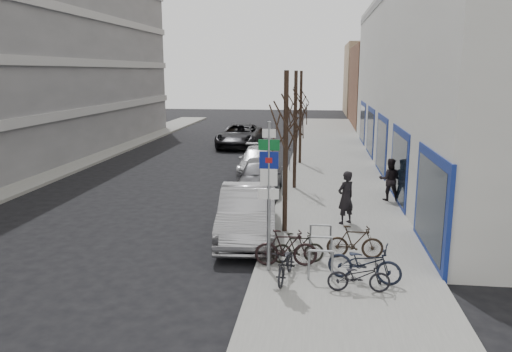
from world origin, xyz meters
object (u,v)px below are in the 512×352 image
(parked_car_front, at_px, (248,213))
(pedestrian_near, at_px, (346,197))
(bike_far_curb, at_px, (359,274))
(parked_car_back, at_px, (258,161))
(parked_car_mid, at_px, (260,175))
(bike_rack, at_px, (321,247))
(tree_near, at_px, (286,114))
(pedestrian_far, at_px, (389,179))
(bike_near_left, at_px, (286,261))
(lane_car, at_px, (240,135))
(highway_sign_pole, at_px, (269,188))
(bike_mid_curb, at_px, (365,259))
(meter_front, at_px, (270,212))
(tree_far, at_px, (301,95))
(meter_mid, at_px, (282,178))
(bike_far_inner, at_px, (355,242))
(bike_near_right, at_px, (286,248))
(meter_back, at_px, (290,157))
(bike_mid_inner, at_px, (298,248))
(tree_mid, at_px, (296,102))

(parked_car_front, xyz_separation_m, pedestrian_near, (3.28, 1.54, 0.25))
(bike_far_curb, xyz_separation_m, parked_car_back, (-4.23, 14.47, 0.11))
(parked_car_mid, bearing_deg, bike_rack, -75.95)
(tree_near, height_order, pedestrian_far, tree_near)
(bike_near_left, distance_m, lane_car, 24.45)
(highway_sign_pole, distance_m, bike_mid_curb, 3.08)
(bike_rack, xyz_separation_m, meter_front, (-1.65, 2.40, 0.26))
(highway_sign_pole, distance_m, bike_near_left, 1.96)
(tree_far, relative_size, bike_far_curb, 3.57)
(parked_car_mid, bearing_deg, meter_mid, -43.48)
(bike_far_inner, xyz_separation_m, parked_car_front, (-3.39, 1.85, 0.21))
(bike_near_right, height_order, pedestrian_near, pedestrian_near)
(highway_sign_pole, bearing_deg, parked_car_back, 98.05)
(meter_back, bearing_deg, parked_car_front, -93.92)
(pedestrian_far, bearing_deg, parked_car_front, 44.88)
(bike_mid_curb, xyz_separation_m, bike_far_inner, (-0.13, 1.60, -0.08))
(bike_mid_curb, distance_m, parked_car_back, 14.49)
(bike_mid_inner, height_order, parked_car_mid, parked_car_mid)
(bike_near_left, relative_size, bike_far_curb, 1.07)
(bike_mid_curb, distance_m, parked_car_mid, 10.54)
(highway_sign_pole, height_order, meter_mid, highway_sign_pole)
(bike_near_right, xyz_separation_m, bike_far_inner, (1.94, 0.84, -0.03))
(tree_near, bearing_deg, meter_back, 92.45)
(tree_near, xyz_separation_m, meter_mid, (-0.45, 5.00, -3.19))
(tree_far, bearing_deg, bike_rack, -85.68)
(tree_mid, bearing_deg, tree_near, -90.00)
(parked_car_front, bearing_deg, bike_rack, -50.96)
(meter_front, bearing_deg, parked_car_mid, 99.55)
(tree_far, height_order, meter_front, tree_far)
(bike_far_curb, distance_m, parked_car_front, 5.31)
(meter_mid, xyz_separation_m, parked_car_mid, (-1.08, 0.92, -0.11))
(tree_mid, bearing_deg, highway_sign_pole, -91.14)
(meter_front, xyz_separation_m, parked_car_mid, (-1.08, 6.42, -0.11))
(lane_car, bearing_deg, bike_mid_curb, -71.81)
(bike_mid_curb, distance_m, pedestrian_far, 8.74)
(tree_near, xyz_separation_m, bike_mid_inner, (0.56, -2.88, -3.50))
(tree_near, xyz_separation_m, pedestrian_near, (2.08, 1.09, -3.00))
(bike_near_left, relative_size, pedestrian_near, 0.86)
(bike_mid_inner, xyz_separation_m, pedestrian_far, (3.49, 7.54, 0.44))
(pedestrian_far, bearing_deg, bike_mid_inner, 65.87)
(tree_far, relative_size, meter_front, 4.33)
(parked_car_back, bearing_deg, meter_back, 16.35)
(meter_front, relative_size, pedestrian_near, 0.67)
(bike_near_right, bearing_deg, bike_far_inner, -71.44)
(meter_front, distance_m, bike_mid_curb, 4.39)
(pedestrian_far, bearing_deg, parked_car_mid, -11.98)
(meter_mid, height_order, parked_car_mid, parked_car_mid)
(meter_back, relative_size, lane_car, 0.21)
(bike_rack, relative_size, meter_mid, 1.78)
(meter_mid, bearing_deg, bike_mid_inner, -82.66)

